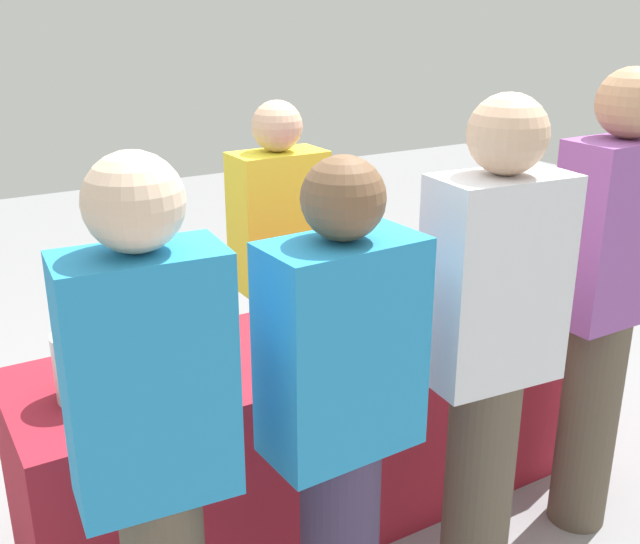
{
  "coord_description": "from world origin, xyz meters",
  "views": [
    {
      "loc": [
        -1.32,
        -2.21,
        1.95
      ],
      "look_at": [
        0.0,
        0.0,
        1.02
      ],
      "focal_mm": 42.48,
      "sensor_mm": 36.0,
      "label": 1
    }
  ],
  "objects_px": {
    "wine_glass_0": "(183,357)",
    "wine_bottle_0": "(122,342)",
    "wine_bottle_5": "(475,261)",
    "guest_1": "(341,424)",
    "wine_bottle_4": "(436,269)",
    "guest_0": "(156,460)",
    "wine_glass_3": "(470,285)",
    "wine_bottle_3": "(389,280)",
    "wine_glass_2": "(375,309)",
    "wine_bottle_1": "(164,329)",
    "wine_bottle_2": "(312,297)",
    "server_pouring": "(280,269)",
    "guest_2": "(490,352)",
    "guest_3": "(605,294)",
    "wine_glass_1": "(228,341)",
    "ice_bucket": "(86,365)"
  },
  "relations": [
    {
      "from": "guest_0",
      "to": "wine_bottle_4",
      "type": "bearing_deg",
      "value": 32.87
    },
    {
      "from": "guest_3",
      "to": "wine_glass_0",
      "type": "bearing_deg",
      "value": 160.99
    },
    {
      "from": "server_pouring",
      "to": "guest_0",
      "type": "distance_m",
      "value": 1.55
    },
    {
      "from": "wine_glass_3",
      "to": "ice_bucket",
      "type": "height_order",
      "value": "ice_bucket"
    },
    {
      "from": "wine_bottle_1",
      "to": "wine_bottle_5",
      "type": "bearing_deg",
      "value": 0.69
    },
    {
      "from": "wine_glass_3",
      "to": "ice_bucket",
      "type": "relative_size",
      "value": 0.57
    },
    {
      "from": "wine_bottle_2",
      "to": "wine_bottle_4",
      "type": "bearing_deg",
      "value": 2.7
    },
    {
      "from": "wine_bottle_5",
      "to": "guest_2",
      "type": "height_order",
      "value": "guest_2"
    },
    {
      "from": "wine_glass_1",
      "to": "wine_bottle_3",
      "type": "bearing_deg",
      "value": 11.45
    },
    {
      "from": "wine_bottle_5",
      "to": "guest_1",
      "type": "bearing_deg",
      "value": -146.13
    },
    {
      "from": "wine_bottle_3",
      "to": "wine_bottle_4",
      "type": "relative_size",
      "value": 1.07
    },
    {
      "from": "wine_bottle_5",
      "to": "guest_1",
      "type": "relative_size",
      "value": 0.19
    },
    {
      "from": "wine_bottle_0",
      "to": "wine_bottle_5",
      "type": "bearing_deg",
      "value": 0.86
    },
    {
      "from": "wine_glass_1",
      "to": "wine_glass_2",
      "type": "bearing_deg",
      "value": -5.71
    },
    {
      "from": "wine_glass_2",
      "to": "server_pouring",
      "type": "height_order",
      "value": "server_pouring"
    },
    {
      "from": "wine_bottle_2",
      "to": "guest_2",
      "type": "xyz_separation_m",
      "value": [
        0.18,
        -0.76,
        0.05
      ]
    },
    {
      "from": "wine_glass_0",
      "to": "guest_3",
      "type": "bearing_deg",
      "value": -19.03
    },
    {
      "from": "wine_bottle_2",
      "to": "wine_bottle_3",
      "type": "height_order",
      "value": "wine_bottle_3"
    },
    {
      "from": "server_pouring",
      "to": "guest_1",
      "type": "height_order",
      "value": "guest_1"
    },
    {
      "from": "wine_bottle_1",
      "to": "wine_glass_3",
      "type": "xyz_separation_m",
      "value": [
        1.24,
        -0.15,
        -0.03
      ]
    },
    {
      "from": "wine_glass_1",
      "to": "ice_bucket",
      "type": "distance_m",
      "value": 0.47
    },
    {
      "from": "guest_3",
      "to": "wine_bottle_3",
      "type": "bearing_deg",
      "value": 124.08
    },
    {
      "from": "wine_bottle_4",
      "to": "guest_0",
      "type": "relative_size",
      "value": 0.18
    },
    {
      "from": "guest_1",
      "to": "wine_glass_2",
      "type": "bearing_deg",
      "value": 46.16
    },
    {
      "from": "wine_bottle_4",
      "to": "guest_3",
      "type": "distance_m",
      "value": 0.73
    },
    {
      "from": "wine_bottle_5",
      "to": "wine_bottle_0",
      "type": "bearing_deg",
      "value": -179.14
    },
    {
      "from": "wine_glass_1",
      "to": "guest_3",
      "type": "bearing_deg",
      "value": -22.71
    },
    {
      "from": "wine_bottle_1",
      "to": "wine_glass_1",
      "type": "bearing_deg",
      "value": -42.12
    },
    {
      "from": "wine_glass_1",
      "to": "server_pouring",
      "type": "bearing_deg",
      "value": 49.13
    },
    {
      "from": "wine_glass_0",
      "to": "wine_bottle_0",
      "type": "bearing_deg",
      "value": 129.15
    },
    {
      "from": "wine_bottle_1",
      "to": "wine_bottle_5",
      "type": "height_order",
      "value": "wine_bottle_1"
    },
    {
      "from": "wine_glass_1",
      "to": "guest_2",
      "type": "distance_m",
      "value": 0.86
    },
    {
      "from": "wine_glass_3",
      "to": "wine_bottle_3",
      "type": "bearing_deg",
      "value": 151.79
    },
    {
      "from": "wine_glass_1",
      "to": "wine_glass_2",
      "type": "xyz_separation_m",
      "value": [
        0.56,
        -0.06,
        0.02
      ]
    },
    {
      "from": "wine_bottle_3",
      "to": "wine_bottle_1",
      "type": "bearing_deg",
      "value": -179.62
    },
    {
      "from": "wine_bottle_1",
      "to": "guest_1",
      "type": "height_order",
      "value": "guest_1"
    },
    {
      "from": "wine_bottle_4",
      "to": "wine_glass_3",
      "type": "height_order",
      "value": "wine_bottle_4"
    },
    {
      "from": "wine_bottle_5",
      "to": "guest_1",
      "type": "xyz_separation_m",
      "value": [
        -1.2,
        -0.81,
        -0.02
      ]
    },
    {
      "from": "server_pouring",
      "to": "wine_bottle_1",
      "type": "bearing_deg",
      "value": 32.76
    },
    {
      "from": "wine_bottle_1",
      "to": "ice_bucket",
      "type": "bearing_deg",
      "value": -159.17
    },
    {
      "from": "wine_bottle_1",
      "to": "wine_bottle_5",
      "type": "distance_m",
      "value": 1.42
    },
    {
      "from": "guest_2",
      "to": "guest_3",
      "type": "xyz_separation_m",
      "value": [
        0.64,
        0.1,
        0.03
      ]
    },
    {
      "from": "wine_bottle_2",
      "to": "guest_3",
      "type": "relative_size",
      "value": 0.18
    },
    {
      "from": "wine_glass_3",
      "to": "guest_0",
      "type": "height_order",
      "value": "guest_0"
    },
    {
      "from": "wine_bottle_0",
      "to": "wine_glass_2",
      "type": "distance_m",
      "value": 0.9
    },
    {
      "from": "wine_glass_3",
      "to": "guest_1",
      "type": "relative_size",
      "value": 0.08
    },
    {
      "from": "wine_bottle_4",
      "to": "wine_bottle_1",
      "type": "bearing_deg",
      "value": -178.88
    },
    {
      "from": "wine_glass_1",
      "to": "wine_glass_2",
      "type": "height_order",
      "value": "wine_glass_2"
    },
    {
      "from": "wine_bottle_5",
      "to": "wine_glass_2",
      "type": "height_order",
      "value": "wine_bottle_5"
    },
    {
      "from": "wine_glass_2",
      "to": "wine_bottle_5",
      "type": "bearing_deg",
      "value": 18.19
    }
  ]
}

